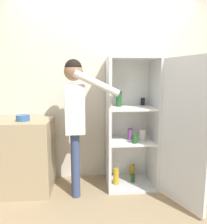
% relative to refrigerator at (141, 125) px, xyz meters
% --- Properties ---
extents(ground_plane, '(12.00, 12.00, 0.00)m').
position_rel_refrigerator_xyz_m(ground_plane, '(-0.43, -0.56, -0.85)').
color(ground_plane, tan).
extents(wall_back, '(7.00, 0.06, 2.55)m').
position_rel_refrigerator_xyz_m(wall_back, '(-0.43, 0.42, 0.43)').
color(wall_back, beige).
rests_on(wall_back, ground_plane).
extents(refrigerator, '(0.94, 1.15, 1.71)m').
position_rel_refrigerator_xyz_m(refrigerator, '(0.00, 0.00, 0.00)').
color(refrigerator, silver).
rests_on(refrigerator, ground_plane).
extents(person, '(0.67, 0.53, 1.67)m').
position_rel_refrigerator_xyz_m(person, '(-0.84, -0.11, 0.23)').
color(person, '#384770').
rests_on(person, ground_plane).
extents(counter, '(0.76, 0.63, 0.93)m').
position_rel_refrigerator_xyz_m(counter, '(-1.54, 0.05, -0.38)').
color(counter, tan).
rests_on(counter, ground_plane).
extents(bowl, '(0.16, 0.16, 0.07)m').
position_rel_refrigerator_xyz_m(bowl, '(-1.48, -0.02, 0.12)').
color(bowl, '#335B8E').
rests_on(bowl, counter).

